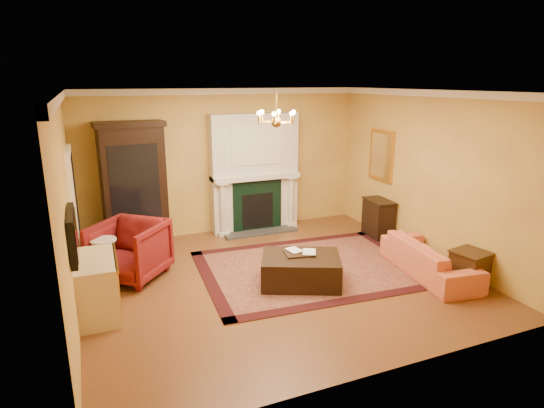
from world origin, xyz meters
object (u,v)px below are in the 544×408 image
commode (98,286)px  wingback_armchair (129,248)px  leather_ottoman (301,270)px  coral_sofa (430,253)px  end_table (469,269)px  console_table (378,219)px  pedestal_table (105,257)px  china_cabinet (134,188)px

commode → wingback_armchair: bearing=64.6°
leather_ottoman → coral_sofa: bearing=11.7°
wingback_armchair → coral_sofa: 4.96m
coral_sofa → leather_ottoman: 2.21m
wingback_armchair → leather_ottoman: bearing=13.5°
coral_sofa → commode: bearing=90.1°
coral_sofa → end_table: 0.66m
console_table → pedestal_table: bearing=-173.0°
wingback_armchair → pedestal_table: bearing=-141.5°
wingback_armchair → leather_ottoman: (2.48, -1.28, -0.28)m
pedestal_table → commode: bearing=-98.1°
leather_ottoman → console_table: bearing=54.9°
coral_sofa → leather_ottoman: coral_sofa is taller
commode → console_table: 5.65m
commode → console_table: size_ratio=1.45×
pedestal_table → leather_ottoman: (2.86, -1.29, -0.18)m
commode → end_table: size_ratio=2.02×
end_table → console_table: console_table is taller
china_cabinet → coral_sofa: (4.33, -3.32, -0.78)m
console_table → wingback_armchair: bearing=-172.7°
end_table → leather_ottoman: 2.66m
china_cabinet → wingback_armchair: (-0.29, -1.55, -0.63)m
china_cabinet → leather_ottoman: size_ratio=1.90×
coral_sofa → console_table: bearing=-2.2°
leather_ottoman → commode: bearing=-159.5°
wingback_armchair → end_table: 5.46m
commode → coral_sofa: (5.16, -0.71, -0.03)m
wingback_armchair → coral_sofa: size_ratio=0.54×
pedestal_table → wingback_armchair: bearing=-2.3°
china_cabinet → commode: 2.84m
china_cabinet → coral_sofa: bearing=-42.4°
end_table → console_table: (0.06, 2.53, 0.11)m
commode → coral_sofa: size_ratio=0.56×
end_table → coral_sofa: bearing=116.4°
china_cabinet → commode: china_cabinet is taller
console_table → coral_sofa: bearing=-94.9°
commode → leather_ottoman: (3.01, -0.22, -0.17)m
end_table → console_table: bearing=88.6°
commode → end_table: 5.60m
wingback_armchair → commode: size_ratio=0.96×
wingback_armchair → commode: 1.19m
china_cabinet → pedestal_table: (-0.68, -1.53, -0.74)m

